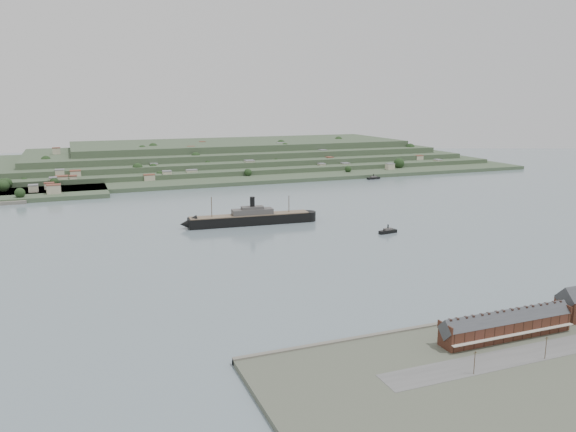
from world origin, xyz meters
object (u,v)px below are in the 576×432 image
object	(u,v)px
steamship	(247,219)
tugboat	(388,231)
gabled_building	(573,305)
terrace_row	(506,325)

from	to	relation	value
steamship	tugboat	xyz separation A→B (m)	(80.90, -59.26, -2.95)
gabled_building	tugboat	world-z (taller)	gabled_building
gabled_building	tugboat	distance (m)	161.35
gabled_building	steamship	distance (m)	230.62
terrace_row	tugboat	size ratio (longest dim) A/B	4.02
gabled_building	tugboat	size ratio (longest dim) A/B	1.02
terrace_row	tugboat	xyz separation A→B (m)	(49.39, 164.79, -5.37)
terrace_row	tugboat	bearing A→B (deg)	73.31
steamship	terrace_row	bearing A→B (deg)	-82.00
steamship	tugboat	world-z (taller)	steamship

